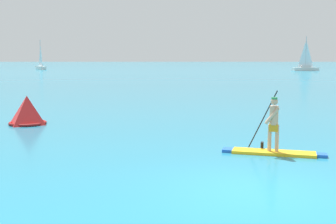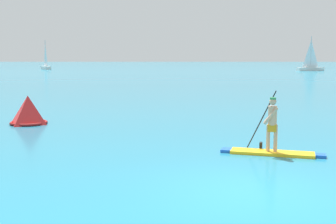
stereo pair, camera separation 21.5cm
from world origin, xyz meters
name	(u,v)px [view 1 (the left image)]	position (x,y,z in m)	size (l,w,h in m)	color
ground	(254,191)	(0.00, 0.00, 0.00)	(440.00, 440.00, 0.00)	teal
paddleboarder_mid_center	(273,141)	(1.28, 3.73, 0.40)	(3.08, 1.29, 1.96)	yellow
race_marker_buoy	(27,112)	(-8.02, 9.62, 0.56)	(1.73, 1.73, 1.25)	red
sailboat_left_horizon	(41,65)	(-30.15, 89.52, 0.94)	(3.30, 4.37, 6.47)	white
sailboat_right_horizon	(306,66)	(25.98, 80.93, 0.91)	(5.66, 2.59, 6.87)	white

